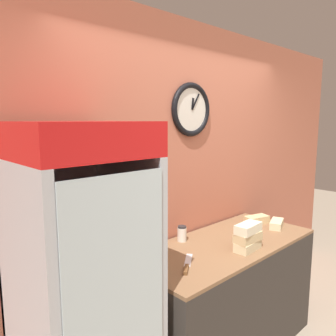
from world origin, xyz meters
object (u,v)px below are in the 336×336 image
object	(u,v)px
condiment_jar	(182,234)
chefs_knife	(187,266)
sandwich_stack_middle	(248,237)
sandwich_flat_right	(257,220)
sandwich_stack_top	(248,228)
sandwich_flat_left	(277,224)
sandwich_stack_bottom	(247,246)
beverage_cooler	(79,279)

from	to	relation	value
condiment_jar	chefs_knife	bearing A→B (deg)	-131.70
sandwich_stack_middle	sandwich_flat_right	size ratio (longest dim) A/B	0.93
sandwich_stack_middle	sandwich_stack_top	world-z (taller)	sandwich_stack_top
sandwich_stack_top	sandwich_flat_left	world-z (taller)	sandwich_stack_top
sandwich_stack_top	sandwich_flat_right	bearing A→B (deg)	26.02
sandwich_flat_left	sandwich_stack_middle	bearing A→B (deg)	-169.99
chefs_knife	condiment_jar	world-z (taller)	condiment_jar
sandwich_stack_bottom	condiment_jar	xyz separation A→B (m)	(-0.22, 0.47, 0.03)
sandwich_stack_bottom	condiment_jar	distance (m)	0.52
sandwich_stack_bottom	sandwich_flat_left	size ratio (longest dim) A/B	0.96
sandwich_flat_left	condiment_jar	bearing A→B (deg)	157.89
sandwich_stack_top	sandwich_flat_right	world-z (taller)	sandwich_stack_top
sandwich_stack_bottom	beverage_cooler	bearing A→B (deg)	167.51
sandwich_flat_right	condiment_jar	xyz separation A→B (m)	(-0.85, 0.17, 0.03)
sandwich_stack_bottom	sandwich_flat_left	bearing A→B (deg)	10.01
beverage_cooler	chefs_knife	bearing A→B (deg)	-13.05
chefs_knife	sandwich_stack_middle	bearing A→B (deg)	-11.77
sandwich_stack_middle	sandwich_flat_left	distance (m)	0.67
sandwich_stack_middle	sandwich_stack_bottom	bearing A→B (deg)	0.00
sandwich_flat_right	sandwich_flat_left	bearing A→B (deg)	-81.75
sandwich_flat_right	sandwich_stack_top	bearing A→B (deg)	-153.98
sandwich_stack_top	condiment_jar	bearing A→B (deg)	115.50
sandwich_stack_top	beverage_cooler	bearing A→B (deg)	167.51
sandwich_stack_bottom	sandwich_flat_right	bearing A→B (deg)	26.02
sandwich_flat_left	condiment_jar	size ratio (longest dim) A/B	1.98
sandwich_flat_left	sandwich_flat_right	bearing A→B (deg)	98.25
sandwich_flat_left	sandwich_stack_top	bearing A→B (deg)	-169.99
sandwich_stack_bottom	sandwich_stack_top	distance (m)	0.14
sandwich_stack_bottom	condiment_jar	world-z (taller)	condiment_jar
sandwich_flat_right	beverage_cooler	bearing A→B (deg)	-179.10
sandwich_stack_top	sandwich_stack_middle	bearing A→B (deg)	0.00
sandwich_stack_top	condiment_jar	distance (m)	0.53
sandwich_flat_right	condiment_jar	distance (m)	0.87
sandwich_stack_bottom	sandwich_flat_left	distance (m)	0.66
sandwich_stack_bottom	sandwich_stack_middle	bearing A→B (deg)	0.00
sandwich_flat_right	chefs_knife	bearing A→B (deg)	-170.69
sandwich_stack_bottom	condiment_jar	bearing A→B (deg)	115.50
sandwich_stack_middle	chefs_knife	bearing A→B (deg)	168.23
beverage_cooler	sandwich_stack_middle	world-z (taller)	beverage_cooler
beverage_cooler	sandwich_stack_bottom	bearing A→B (deg)	-12.49
sandwich_stack_top	sandwich_flat_right	xyz separation A→B (m)	(0.62, 0.30, -0.14)
sandwich_flat_left	chefs_knife	distance (m)	1.19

